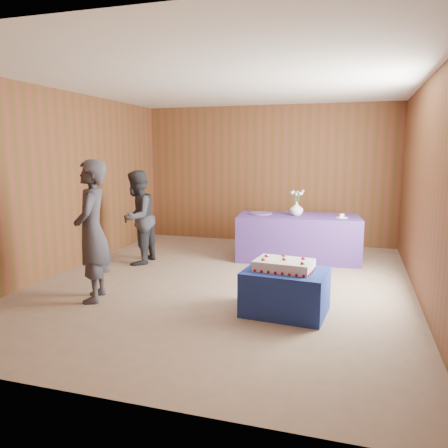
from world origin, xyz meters
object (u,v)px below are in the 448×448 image
at_px(cake_table, 285,292).
at_px(vase, 297,209).
at_px(sheet_cake, 284,265).
at_px(guest_left, 92,231).
at_px(guest_right, 137,218).
at_px(serving_table, 298,238).

height_order(cake_table, vase, vase).
bearing_deg(sheet_cake, guest_left, -167.61).
xyz_separation_m(sheet_cake, guest_right, (-2.63, 1.53, 0.20)).
bearing_deg(cake_table, guest_right, 155.10).
bearing_deg(guest_right, sheet_cake, 57.48).
relative_size(cake_table, sheet_cake, 1.29).
bearing_deg(guest_right, serving_table, 110.11).
height_order(serving_table, vase, vase).
height_order(sheet_cake, guest_left, guest_left).
distance_m(sheet_cake, guest_right, 3.05).
bearing_deg(guest_right, guest_left, 8.39).
relative_size(sheet_cake, guest_right, 0.46).
height_order(cake_table, serving_table, serving_table).
bearing_deg(guest_left, guest_right, 168.97).
xyz_separation_m(sheet_cake, vase, (-0.21, 2.56, 0.31)).
height_order(cake_table, guest_right, guest_right).
bearing_deg(guest_left, cake_table, 73.97).
relative_size(cake_table, guest_left, 0.52).
bearing_deg(sheet_cake, vase, 101.31).
bearing_deg(serving_table, guest_left, -134.18).
height_order(cake_table, guest_left, guest_left).
relative_size(cake_table, serving_table, 0.45).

